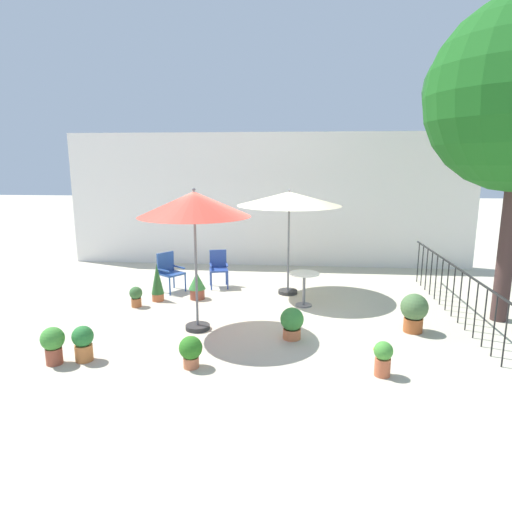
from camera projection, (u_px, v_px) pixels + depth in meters
The scene contains 17 objects.
ground_plane at pixel (254, 310), 9.09m from camera, with size 60.00×60.00×0.00m, color beige.
villa_facade at pixel (268, 200), 12.80m from camera, with size 11.62×0.30×3.79m, color white.
terrace_railing at pixel (454, 283), 8.60m from camera, with size 0.03×5.54×1.01m.
patio_umbrella_0 at pixel (194, 205), 7.60m from camera, with size 1.96×1.96×2.54m.
patio_umbrella_1 at pixel (289, 200), 9.80m from camera, with size 2.32×2.32×2.39m.
cafe_table_0 at pixel (304, 283), 9.27m from camera, with size 0.63×0.63×0.72m.
patio_chair_0 at pixel (218, 266), 10.72m from camera, with size 0.52×0.54×0.89m.
patio_chair_1 at pixel (169, 270), 10.34m from camera, with size 0.67×0.67×0.91m.
potted_plant_0 at pixel (383, 357), 6.26m from camera, with size 0.27×0.27×0.51m.
potted_plant_1 at pixel (157, 282), 9.64m from camera, with size 0.27×0.27×0.83m.
potted_plant_2 at pixel (191, 350), 6.51m from camera, with size 0.35×0.35×0.48m.
potted_plant_3 at pixel (83, 342), 6.73m from camera, with size 0.32×0.32×0.55m.
potted_plant_4 at pixel (136, 296), 9.27m from camera, with size 0.27×0.27×0.43m.
potted_plant_5 at pixel (53, 343), 6.62m from camera, with size 0.35×0.35×0.58m.
potted_plant_6 at pixel (197, 285), 9.78m from camera, with size 0.38×0.38×0.60m.
potted_plant_7 at pixel (414, 311), 7.87m from camera, with size 0.48×0.48×0.70m.
potted_plant_8 at pixel (292, 322), 7.58m from camera, with size 0.40×0.40×0.55m.
Camera 1 is at (0.83, -8.62, 2.98)m, focal length 31.17 mm.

